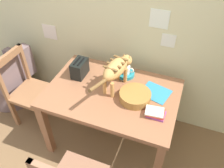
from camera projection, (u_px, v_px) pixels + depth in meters
name	position (u px, v px, depth m)	size (l,w,h in m)	color
wall_rear	(121.00, 15.00, 2.33)	(4.71, 0.11, 2.50)	beige
dining_table	(112.00, 99.00, 2.28)	(1.25, 0.85, 0.75)	#945F40
cat	(117.00, 69.00, 2.13)	(0.22, 0.66, 0.30)	tan
saucer_bowl	(126.00, 74.00, 2.39)	(0.18, 0.18, 0.04)	teal
coffee_mug	(126.00, 70.00, 2.35)	(0.13, 0.09, 0.08)	white
magazine	(155.00, 92.00, 2.20)	(0.26, 0.22, 0.01)	teal
book_stack	(156.00, 113.00, 1.98)	(0.18, 0.14, 0.05)	purple
wicker_basket	(135.00, 96.00, 2.11)	(0.29, 0.29, 0.08)	olive
toaster	(80.00, 68.00, 2.35)	(0.12, 0.20, 0.18)	black
wooden_chair_near	(29.00, 91.00, 2.67)	(0.43, 0.43, 0.92)	#986642
wicker_armchair	(9.00, 82.00, 3.04)	(0.64, 0.66, 0.78)	slate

